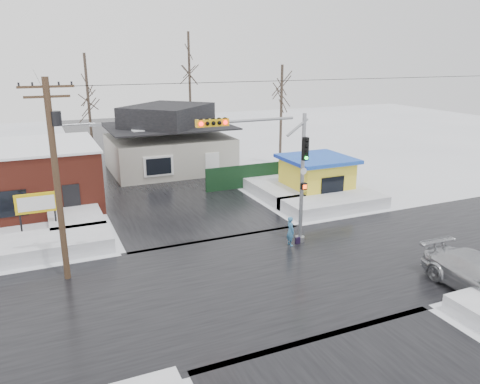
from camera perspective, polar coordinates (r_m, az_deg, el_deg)
name	(u,v)px	position (r m, az deg, el deg)	size (l,w,h in m)	color
ground	(258,278)	(21.83, 2.22, -10.43)	(120.00, 120.00, 0.00)	white
road_ns	(258,278)	(21.83, 2.22, -10.41)	(10.00, 120.00, 0.02)	black
road_ew	(258,278)	(21.83, 2.22, -10.41)	(120.00, 10.00, 0.02)	black
snowbank_nw	(41,246)	(26.23, -23.09, -6.10)	(7.00, 3.00, 0.80)	white
snowbank_ne	(334,203)	(31.60, 11.38, -1.32)	(7.00, 3.00, 0.80)	white
snowbank_nside_w	(73,212)	(30.99, -19.66, -2.33)	(3.00, 8.00, 0.80)	white
snowbank_nside_e	(272,187)	(34.67, 3.95, 0.56)	(3.00, 8.00, 0.80)	white
traffic_signal	(277,164)	(23.83, 4.48, 3.48)	(6.05, 0.68, 7.00)	gray
utility_pole	(57,170)	(21.51, -21.38, 2.53)	(3.15, 0.44, 9.00)	#382619
brick_building	(1,178)	(34.44, -27.12, 1.53)	(12.20, 8.20, 4.12)	maroon
marquee_sign	(36,204)	(28.11, -23.57, -1.39)	(2.20, 0.21, 2.55)	black
house	(169,141)	(41.51, -8.67, 6.20)	(10.40, 8.40, 5.76)	#B6B2A4
kiosk	(316,176)	(33.96, 9.30, 1.90)	(4.60, 4.60, 2.88)	yellow
fence	(255,175)	(36.04, 1.78, 2.03)	(8.00, 0.12, 1.80)	black
tree_far_left	(86,77)	(43.75, -18.24, 13.14)	(3.00, 3.00, 10.00)	#332821
tree_far_mid	(189,58)	(47.76, -6.24, 15.97)	(3.00, 3.00, 12.00)	#332821
tree_far_right	(282,86)	(42.85, 5.12, 12.76)	(3.00, 3.00, 9.00)	#332821
pedestrian	(290,231)	(25.13, 6.17, -4.79)	(0.59, 0.38, 1.61)	teal
shopping_bag	(298,241)	(25.60, 7.04, -5.93)	(0.28, 0.12, 0.35)	black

